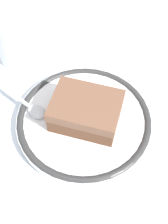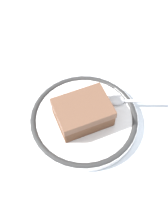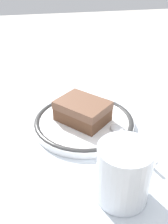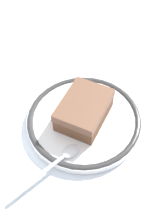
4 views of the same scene
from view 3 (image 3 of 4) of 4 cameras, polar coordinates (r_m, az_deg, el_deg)
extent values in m
plane|color=#B7B2A8|center=(0.54, 2.46, -4.45)|extent=(2.40, 2.40, 0.00)
cube|color=silver|center=(0.54, 2.47, -4.39)|extent=(0.46, 0.33, 0.00)
cylinder|color=white|center=(0.55, 0.00, -2.40)|extent=(0.21, 0.21, 0.01)
torus|color=#333333|center=(0.55, 0.00, -2.06)|extent=(0.21, 0.21, 0.01)
cube|color=brown|center=(0.54, -0.30, -0.53)|extent=(0.12, 0.12, 0.03)
cube|color=brown|center=(0.53, -0.31, 1.49)|extent=(0.13, 0.12, 0.02)
ellipsoid|color=silver|center=(0.51, 7.27, -3.65)|extent=(0.04, 0.03, 0.01)
cylinder|color=silver|center=(0.48, 11.85, -7.62)|extent=(0.09, 0.04, 0.01)
cylinder|color=silver|center=(0.38, 8.55, -13.25)|extent=(0.08, 0.08, 0.09)
cylinder|color=silver|center=(0.40, 8.33, -15.09)|extent=(0.07, 0.07, 0.06)
camera|label=1|loc=(0.71, 9.91, 40.52)|focal=50.50mm
camera|label=2|loc=(0.42, -53.54, 44.55)|focal=44.36mm
camera|label=4|loc=(0.52, 50.82, 38.35)|focal=47.47mm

